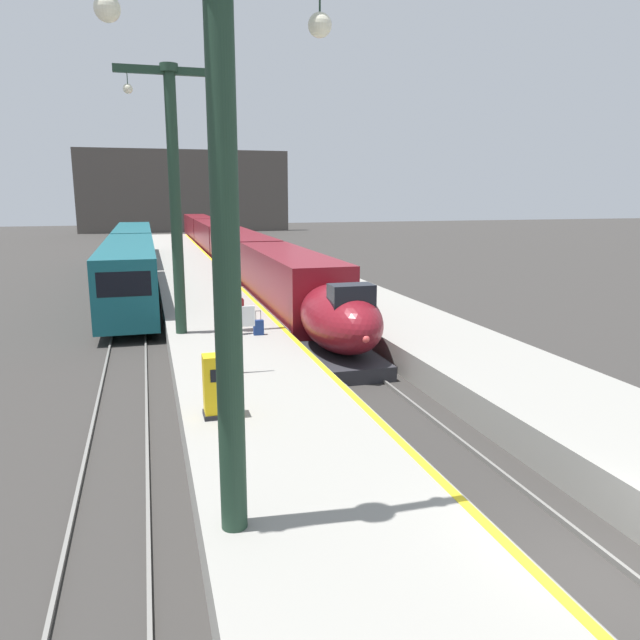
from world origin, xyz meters
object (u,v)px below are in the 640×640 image
object	(u,v)px
highspeed_train_main	(227,245)
station_column_mid	(174,179)
passenger_near_edge	(238,310)
ticket_machine_yellow	(218,388)
station_column_near	(224,202)
regional_train_adjacent	(132,257)
rolling_suitcase	(258,327)
departure_info_board	(240,326)

from	to	relation	value
highspeed_train_main	station_column_mid	xyz separation A→B (m)	(-5.90, -31.02, 5.15)
passenger_near_edge	ticket_machine_yellow	world-z (taller)	passenger_near_edge
station_column_near	station_column_mid	distance (m)	15.13
passenger_near_edge	station_column_near	bearing A→B (deg)	-98.69
regional_train_adjacent	ticket_machine_yellow	size ratio (longest dim) A/B	22.87
highspeed_train_main	passenger_near_edge	size ratio (longest dim) A/B	44.17
station_column_mid	ticket_machine_yellow	xyz separation A→B (m)	(0.35, -9.82, -5.34)
station_column_mid	rolling_suitcase	world-z (taller)	station_column_mid
station_column_mid	ticket_machine_yellow	distance (m)	11.19
ticket_machine_yellow	station_column_mid	bearing A→B (deg)	92.04
station_column_near	rolling_suitcase	bearing A→B (deg)	78.07
highspeed_train_main	rolling_suitcase	size ratio (longest dim) A/B	76.01
rolling_suitcase	departure_info_board	size ratio (longest dim) A/B	0.46
station_column_mid	station_column_near	bearing A→B (deg)	-90.00
highspeed_train_main	rolling_suitcase	world-z (taller)	highspeed_train_main
station_column_near	ticket_machine_yellow	distance (m)	7.05
regional_train_adjacent	passenger_near_edge	world-z (taller)	regional_train_adjacent
ticket_machine_yellow	departure_info_board	xyz separation A→B (m)	(1.14, 3.61, 0.77)
highspeed_train_main	station_column_near	distance (m)	46.72
station_column_mid	rolling_suitcase	bearing A→B (deg)	-22.25
departure_info_board	ticket_machine_yellow	bearing A→B (deg)	-107.54
station_column_near	rolling_suitcase	distance (m)	15.10
ticket_machine_yellow	passenger_near_edge	bearing A→B (deg)	78.46
regional_train_adjacent	rolling_suitcase	world-z (taller)	regional_train_adjacent
passenger_near_edge	departure_info_board	size ratio (longest dim) A/B	0.80
regional_train_adjacent	station_column_mid	size ratio (longest dim) A/B	3.58
highspeed_train_main	rolling_suitcase	bearing A→B (deg)	-95.25
station_column_mid	ticket_machine_yellow	world-z (taller)	station_column_mid
rolling_suitcase	highspeed_train_main	bearing A→B (deg)	84.75
passenger_near_edge	departure_info_board	distance (m)	5.40
highspeed_train_main	passenger_near_edge	bearing A→B (deg)	-96.66
highspeed_train_main	ticket_machine_yellow	distance (m)	41.22
station_column_near	ticket_machine_yellow	bearing A→B (deg)	86.21
station_column_mid	departure_info_board	size ratio (longest dim) A/B	4.83
station_column_near	station_column_mid	world-z (taller)	station_column_mid
regional_train_adjacent	ticket_machine_yellow	distance (m)	30.70
ticket_machine_yellow	regional_train_adjacent	bearing A→B (deg)	94.76
station_column_mid	departure_info_board	distance (m)	7.86
rolling_suitcase	station_column_mid	bearing A→B (deg)	157.75
ticket_machine_yellow	highspeed_train_main	bearing A→B (deg)	82.26
regional_train_adjacent	rolling_suitcase	bearing A→B (deg)	-76.84
passenger_near_edge	rolling_suitcase	world-z (taller)	passenger_near_edge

